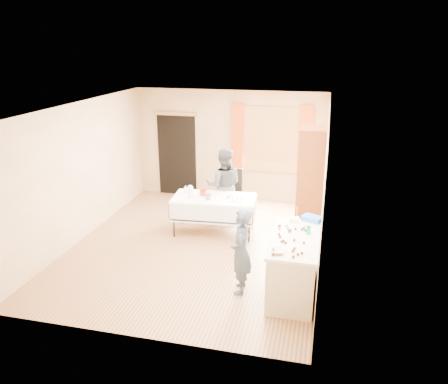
% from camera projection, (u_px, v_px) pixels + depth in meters
% --- Properties ---
extents(floor, '(4.50, 5.50, 0.02)m').
position_uv_depth(floor, '(197.00, 246.00, 8.22)').
color(floor, '#9E7047').
rests_on(floor, ground).
extents(ceiling, '(4.50, 5.50, 0.02)m').
position_uv_depth(ceiling, '(193.00, 106.00, 7.36)').
color(ceiling, white).
rests_on(ceiling, floor).
extents(wall_back, '(4.50, 0.02, 2.60)m').
position_uv_depth(wall_back, '(229.00, 146.00, 10.33)').
color(wall_back, tan).
rests_on(wall_back, floor).
extents(wall_front, '(4.50, 0.02, 2.60)m').
position_uv_depth(wall_front, '(128.00, 247.00, 5.25)').
color(wall_front, tan).
rests_on(wall_front, floor).
extents(wall_left, '(0.02, 5.50, 2.60)m').
position_uv_depth(wall_left, '(81.00, 172.00, 8.28)').
color(wall_left, tan).
rests_on(wall_left, floor).
extents(wall_right, '(0.02, 5.50, 2.60)m').
position_uv_depth(wall_right, '(324.00, 189.00, 7.30)').
color(wall_right, tan).
rests_on(wall_right, floor).
extents(window_frame, '(1.32, 0.06, 1.52)m').
position_uv_depth(window_frame, '(271.00, 140.00, 10.01)').
color(window_frame, olive).
rests_on(window_frame, wall_back).
extents(window_pane, '(1.20, 0.02, 1.40)m').
position_uv_depth(window_pane, '(271.00, 140.00, 9.99)').
color(window_pane, white).
rests_on(window_pane, wall_back).
extents(curtain_left, '(0.28, 0.06, 1.65)m').
position_uv_depth(curtain_left, '(237.00, 139.00, 10.13)').
color(curtain_left, '#B44416').
rests_on(curtain_left, wall_back).
extents(curtain_right, '(0.28, 0.06, 1.65)m').
position_uv_depth(curtain_right, '(305.00, 142.00, 9.79)').
color(curtain_right, '#B44416').
rests_on(curtain_right, wall_back).
extents(doorway, '(0.95, 0.04, 2.00)m').
position_uv_depth(doorway, '(177.00, 155.00, 10.68)').
color(doorway, black).
rests_on(doorway, floor).
extents(door_lintel, '(1.05, 0.06, 0.08)m').
position_uv_depth(door_lintel, '(175.00, 114.00, 10.32)').
color(door_lintel, olive).
rests_on(door_lintel, wall_back).
extents(cabinet, '(0.50, 0.60, 2.11)m').
position_uv_depth(cabinet, '(310.00, 182.00, 8.49)').
color(cabinet, brown).
rests_on(cabinet, floor).
extents(counter, '(0.71, 1.50, 0.91)m').
position_uv_depth(counter, '(293.00, 266.00, 6.56)').
color(counter, '#B9B196').
rests_on(counter, floor).
extents(party_table, '(1.69, 0.96, 0.75)m').
position_uv_depth(party_table, '(214.00, 212.00, 8.66)').
color(party_table, black).
rests_on(party_table, floor).
extents(chair, '(0.48, 0.48, 1.00)m').
position_uv_depth(chair, '(231.00, 200.00, 9.71)').
color(chair, black).
rests_on(chair, floor).
extents(girl, '(0.56, 0.43, 1.34)m').
position_uv_depth(girl, '(241.00, 251.00, 6.53)').
color(girl, '#29344A').
rests_on(girl, floor).
extents(woman, '(0.97, 0.86, 1.57)m').
position_uv_depth(woman, '(224.00, 185.00, 9.13)').
color(woman, black).
rests_on(woman, floor).
extents(soda_can, '(0.08, 0.08, 0.12)m').
position_uv_depth(soda_can, '(308.00, 230.00, 6.52)').
color(soda_can, '#09883E').
rests_on(soda_can, counter).
extents(mixing_bowl, '(0.25, 0.25, 0.05)m').
position_uv_depth(mixing_bowl, '(278.00, 251.00, 5.95)').
color(mixing_bowl, white).
rests_on(mixing_bowl, counter).
extents(foam_block, '(0.16, 0.12, 0.08)m').
position_uv_depth(foam_block, '(294.00, 220.00, 6.96)').
color(foam_block, white).
rests_on(foam_block, counter).
extents(blue_basket, '(0.36, 0.31, 0.08)m').
position_uv_depth(blue_basket, '(312.00, 219.00, 7.00)').
color(blue_basket, blue).
rests_on(blue_basket, counter).
extents(pitcher, '(0.12, 0.12, 0.22)m').
position_uv_depth(pitcher, '(190.00, 192.00, 8.50)').
color(pitcher, silver).
rests_on(pitcher, party_table).
extents(cup_red, '(0.18, 0.18, 0.11)m').
position_uv_depth(cup_red, '(203.00, 193.00, 8.62)').
color(cup_red, '#B02A0E').
rests_on(cup_red, party_table).
extents(cup_rainbow, '(0.17, 0.17, 0.12)m').
position_uv_depth(cup_rainbow, '(208.00, 197.00, 8.39)').
color(cup_rainbow, red).
rests_on(cup_rainbow, party_table).
extents(small_bowl, '(0.27, 0.27, 0.05)m').
position_uv_depth(small_bowl, '(229.00, 196.00, 8.57)').
color(small_bowl, white).
rests_on(small_bowl, party_table).
extents(pastry_tray, '(0.30, 0.23, 0.02)m').
position_uv_depth(pastry_tray, '(237.00, 200.00, 8.38)').
color(pastry_tray, white).
rests_on(pastry_tray, party_table).
extents(bottle, '(0.09, 0.09, 0.15)m').
position_uv_depth(bottle, '(186.00, 189.00, 8.77)').
color(bottle, white).
rests_on(bottle, party_table).
extents(cake_balls, '(0.51, 1.06, 0.04)m').
position_uv_depth(cake_balls, '(290.00, 239.00, 6.34)').
color(cake_balls, '#3F2314').
rests_on(cake_balls, counter).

